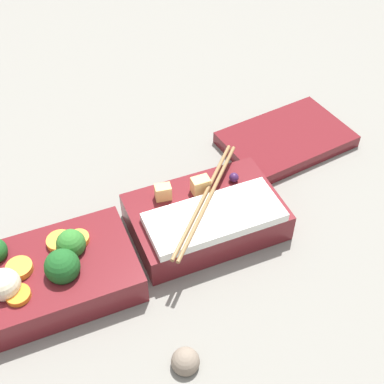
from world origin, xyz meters
TOP-DOWN VIEW (x-y plane):
  - ground_plane at (0.00, 0.00)m, footprint 3.00×3.00m
  - bento_tray_vegetable at (-0.10, -0.01)m, footprint 0.20×0.13m
  - bento_tray_rice at (0.11, 0.01)m, footprint 0.20×0.17m
  - bento_lid at (0.30, 0.12)m, footprint 0.21×0.15m
  - pebble_1 at (0.01, -0.16)m, footprint 0.03×0.03m

SIDE VIEW (x-z plane):
  - ground_plane at x=0.00m, z-range 0.00..0.00m
  - pebble_1 at x=0.01m, z-range -0.01..0.02m
  - bento_lid at x=0.30m, z-range 0.00..0.02m
  - bento_tray_rice at x=0.11m, z-range -0.01..0.06m
  - bento_tray_vegetable at x=-0.10m, z-range -0.01..0.06m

